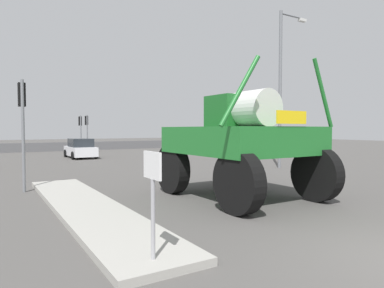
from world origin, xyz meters
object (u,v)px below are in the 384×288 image
(traffic_signal_near_left, at_px, (22,110))
(traffic_signal_far_left, at_px, (80,126))
(lane_arrow_sign, at_px, (153,185))
(sedan_ahead, at_px, (80,149))
(streetlight_near_right, at_px, (282,82))
(traffic_signal_far_right, at_px, (87,125))
(oversize_sprayer, at_px, (241,142))
(traffic_signal_near_right, at_px, (242,120))

(traffic_signal_near_left, bearing_deg, traffic_signal_far_left, 71.16)
(lane_arrow_sign, distance_m, sedan_ahead, 22.62)
(streetlight_near_right, bearing_deg, traffic_signal_far_right, 109.97)
(traffic_signal_far_right, bearing_deg, lane_arrow_sign, -102.07)
(oversize_sprayer, relative_size, streetlight_near_right, 0.59)
(traffic_signal_near_left, bearing_deg, streetlight_near_right, 2.44)
(traffic_signal_far_left, bearing_deg, traffic_signal_near_right, -78.71)
(oversize_sprayer, height_order, traffic_signal_far_right, oversize_sprayer)
(oversize_sprayer, bearing_deg, traffic_signal_near_left, 50.62)
(oversize_sprayer, xyz_separation_m, sedan_ahead, (-0.85, 18.51, -1.12))
(lane_arrow_sign, bearing_deg, traffic_signal_near_left, 97.51)
(lane_arrow_sign, distance_m, traffic_signal_near_right, 12.52)
(oversize_sprayer, relative_size, traffic_signal_far_left, 1.50)
(sedan_ahead, bearing_deg, streetlight_near_right, -147.45)
(lane_arrow_sign, relative_size, traffic_signal_far_left, 0.49)
(traffic_signal_near_right, bearing_deg, sedan_ahead, 109.89)
(lane_arrow_sign, bearing_deg, traffic_signal_far_left, 79.10)
(sedan_ahead, xyz_separation_m, traffic_signal_far_left, (1.20, 5.08, 1.86))
(traffic_signal_near_right, bearing_deg, lane_arrow_sign, -136.34)
(streetlight_near_right, bearing_deg, traffic_signal_near_left, -177.56)
(oversize_sprayer, relative_size, traffic_signal_near_left, 1.33)
(traffic_signal_near_right, bearing_deg, traffic_signal_far_left, 101.29)
(traffic_signal_near_left, height_order, streetlight_near_right, streetlight_near_right)
(traffic_signal_far_left, bearing_deg, lane_arrow_sign, -100.90)
(traffic_signal_near_right, distance_m, traffic_signal_far_left, 19.10)
(traffic_signal_near_left, distance_m, traffic_signal_far_right, 20.00)
(lane_arrow_sign, xyz_separation_m, traffic_signal_near_right, (9.00, 8.59, 1.37))
(sedan_ahead, bearing_deg, traffic_signal_far_right, -19.46)
(sedan_ahead, xyz_separation_m, traffic_signal_near_right, (4.94, -13.66, 2.00))
(sedan_ahead, distance_m, traffic_signal_far_right, 5.71)
(sedan_ahead, xyz_separation_m, traffic_signal_far_right, (1.78, 5.08, 1.90))
(sedan_ahead, bearing_deg, traffic_signal_far_left, -13.42)
(oversize_sprayer, bearing_deg, lane_arrow_sign, 126.69)
(traffic_signal_far_right, bearing_deg, streetlight_near_right, -70.03)
(lane_arrow_sign, xyz_separation_m, traffic_signal_far_right, (5.84, 27.32, 1.27))
(oversize_sprayer, distance_m, traffic_signal_near_right, 6.41)
(oversize_sprayer, xyz_separation_m, traffic_signal_far_left, (0.35, 23.58, 0.74))
(traffic_signal_near_right, relative_size, traffic_signal_far_right, 1.04)
(lane_arrow_sign, relative_size, oversize_sprayer, 0.33)
(lane_arrow_sign, distance_m, traffic_signal_far_left, 27.85)
(oversize_sprayer, height_order, traffic_signal_near_right, oversize_sprayer)
(sedan_ahead, height_order, streetlight_near_right, streetlight_near_right)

